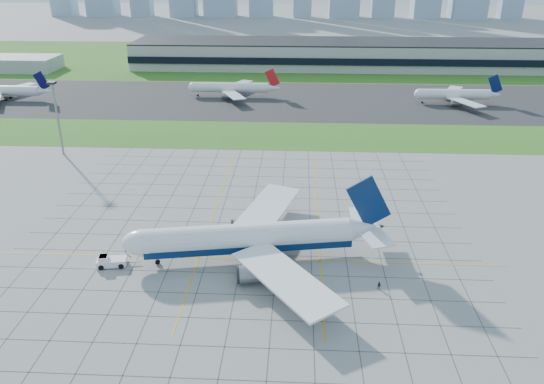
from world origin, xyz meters
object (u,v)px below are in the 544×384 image
object	(u,v)px
crew_near	(126,249)
crew_far	(379,286)
distant_jet_0	(1,91)
airliner	(251,238)
light_mast	(56,109)
distant_jet_2	(455,94)
pushback_tug	(110,261)
distant_jet_1	(232,88)

from	to	relation	value
crew_near	crew_far	world-z (taller)	crew_far
distant_jet_0	airliner	bearing A→B (deg)	-46.50
light_mast	crew_far	size ratio (longest dim) A/B	13.91
light_mast	distant_jet_2	size ratio (longest dim) A/B	0.60
pushback_tug	distant_jet_0	world-z (taller)	distant_jet_0
light_mast	crew_near	distance (m)	79.40
light_mast	airliner	bearing A→B (deg)	-42.66
distant_jet_0	crew_far	bearing A→B (deg)	-43.25
distant_jet_2	crew_far	bearing A→B (deg)	-109.72
distant_jet_0	distant_jet_2	bearing A→B (deg)	1.01
airliner	crew_far	size ratio (longest dim) A/B	33.22
crew_far	light_mast	bearing A→B (deg)	152.80
distant_jet_0	pushback_tug	bearing A→B (deg)	-54.98
pushback_tug	crew_near	size ratio (longest dim) A/B	5.59
light_mast	distant_jet_2	world-z (taller)	light_mast
crew_near	distant_jet_0	bearing A→B (deg)	91.45
light_mast	distant_jet_2	distance (m)	174.17
distant_jet_0	distant_jet_2	world-z (taller)	same
light_mast	crew_near	world-z (taller)	light_mast
crew_near	distant_jet_1	world-z (taller)	distant_jet_1
distant_jet_2	distant_jet_1	bearing A→B (deg)	175.55
light_mast	pushback_tug	size ratio (longest dim) A/B	2.65
airliner	distant_jet_1	bearing A→B (deg)	88.58
crew_far	airliner	bearing A→B (deg)	168.78
airliner	distant_jet_2	bearing A→B (deg)	49.91
airliner	crew_near	xyz separation A→B (m)	(-29.67, 1.10, -4.41)
airliner	pushback_tug	size ratio (longest dim) A/B	6.33
light_mast	pushback_tug	world-z (taller)	light_mast
crew_near	distant_jet_0	world-z (taller)	distant_jet_0
distant_jet_0	distant_jet_2	size ratio (longest dim) A/B	1.04
crew_far	distant_jet_1	bearing A→B (deg)	117.90
pushback_tug	distant_jet_1	xyz separation A→B (m)	(8.39, 157.14, 3.31)
distant_jet_0	crew_near	bearing A→B (deg)	-53.38
distant_jet_1	distant_jet_0	bearing A→B (deg)	-173.74
light_mast	pushback_tug	xyz separation A→B (m)	(40.78, -71.40, -15.00)
light_mast	distant_jet_0	world-z (taller)	light_mast
light_mast	distant_jet_1	bearing A→B (deg)	60.16
light_mast	distant_jet_0	xyz separation A→B (m)	(-60.87, 73.66, -11.69)
airliner	pushback_tug	xyz separation A→B (m)	(-31.31, -4.96, -4.09)
crew_near	pushback_tug	bearing A→B (deg)	-140.30
crew_near	crew_far	distance (m)	58.83
pushback_tug	light_mast	bearing A→B (deg)	109.75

